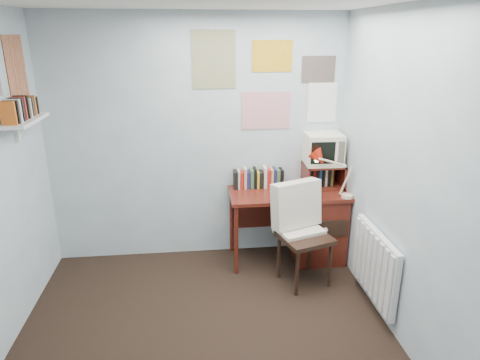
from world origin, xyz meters
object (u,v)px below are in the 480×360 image
(crt_tv, at_px, (323,147))
(desk, at_px, (312,222))
(tv_riser, at_px, (323,175))
(wall_shelf, at_px, (25,120))
(desk_chair, at_px, (305,238))
(radiator, at_px, (375,265))
(desk_lamp, at_px, (349,177))

(crt_tv, bearing_deg, desk, -127.00)
(tv_riser, distance_m, wall_shelf, 2.83)
(desk, distance_m, desk_chair, 0.52)
(desk, bearing_deg, wall_shelf, -171.60)
(tv_riser, bearing_deg, radiator, -80.72)
(desk, xyz_separation_m, wall_shelf, (-2.57, -0.38, 1.21))
(desk_lamp, distance_m, wall_shelf, 2.92)
(wall_shelf, bearing_deg, tv_riser, 10.32)
(desk_lamp, relative_size, tv_riser, 1.04)
(desk_chair, relative_size, tv_riser, 2.36)
(radiator, height_order, wall_shelf, wall_shelf)
(desk_chair, height_order, tv_riser, tv_riser)
(tv_riser, bearing_deg, wall_shelf, -169.68)
(radiator, bearing_deg, desk_chair, 137.15)
(tv_riser, xyz_separation_m, crt_tv, (-0.01, 0.02, 0.30))
(desk_chair, bearing_deg, radiator, -60.78)
(radiator, relative_size, wall_shelf, 1.29)
(desk_chair, xyz_separation_m, crt_tv, (0.31, 0.60, 0.71))
(tv_riser, distance_m, crt_tv, 0.30)
(desk_chair, xyz_separation_m, wall_shelf, (-2.37, 0.09, 1.15))
(radiator, distance_m, wall_shelf, 3.15)
(radiator, bearing_deg, crt_tv, 99.84)
(desk, xyz_separation_m, crt_tv, (0.10, 0.13, 0.78))
(desk, distance_m, crt_tv, 0.80)
(desk_lamp, xyz_separation_m, wall_shelf, (-2.84, -0.16, 0.65))
(desk_lamp, height_order, crt_tv, crt_tv)
(wall_shelf, bearing_deg, desk_lamp, 3.22)
(tv_riser, bearing_deg, desk_chair, -119.16)
(desk_lamp, relative_size, crt_tv, 1.13)
(radiator, bearing_deg, tv_riser, 99.28)
(tv_riser, distance_m, radiator, 1.15)
(desk, relative_size, radiator, 1.50)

